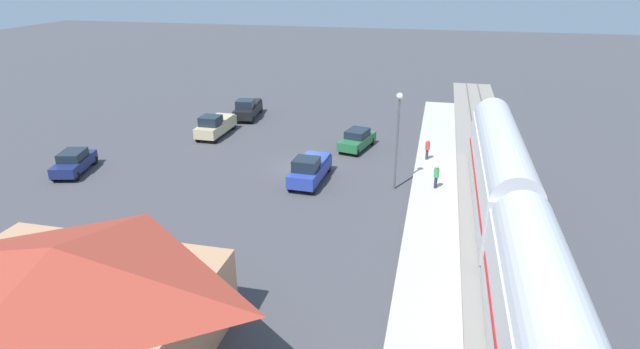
{
  "coord_description": "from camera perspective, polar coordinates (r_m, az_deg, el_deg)",
  "views": [
    {
      "loc": [
        -9.66,
        35.84,
        14.77
      ],
      "look_at": [
        -1.95,
        3.16,
        1.0
      ],
      "focal_mm": 28.49,
      "sensor_mm": 36.0,
      "label": 1
    }
  ],
  "objects": [
    {
      "name": "station_building",
      "position": [
        22.94,
        -26.85,
        -12.51
      ],
      "size": [
        11.97,
        8.98,
        4.99
      ],
      "color": "tan",
      "rests_on": "ground"
    },
    {
      "name": "pickup_black",
      "position": [
        54.16,
        -8.12,
        7.38
      ],
      "size": [
        2.64,
        5.61,
        2.14
      ],
      "color": "black",
      "rests_on": "ground"
    },
    {
      "name": "platform",
      "position": [
        38.71,
        12.77,
        -0.47
      ],
      "size": [
        3.2,
        46.0,
        0.3
      ],
      "color": "#B7B2A8",
      "rests_on": "ground"
    },
    {
      "name": "pedestrian_waiting_far",
      "position": [
        41.73,
        11.98,
        2.94
      ],
      "size": [
        0.36,
        0.36,
        1.71
      ],
      "color": "#333338",
      "rests_on": "platform"
    },
    {
      "name": "light_pole_near_platform",
      "position": [
        35.28,
        8.73,
        5.05
      ],
      "size": [
        0.44,
        0.44,
        6.99
      ],
      "color": "#515156",
      "rests_on": "ground"
    },
    {
      "name": "ground_plane",
      "position": [
        39.95,
        -1.69,
        0.59
      ],
      "size": [
        200.0,
        200.0,
        0.0
      ],
      "primitive_type": "plane",
      "color": "#424247"
    },
    {
      "name": "sedan_green",
      "position": [
        44.31,
        4.19,
        3.97
      ],
      "size": [
        2.84,
        4.8,
        1.74
      ],
      "color": "#236638",
      "rests_on": "ground"
    },
    {
      "name": "railway_track",
      "position": [
        38.97,
        18.64,
        -1.06
      ],
      "size": [
        4.8,
        70.0,
        0.3
      ],
      "color": "gray",
      "rests_on": "ground"
    },
    {
      "name": "pickup_tan",
      "position": [
        48.73,
        -11.67,
        5.45
      ],
      "size": [
        2.01,
        5.42,
        2.14
      ],
      "color": "#C6B284",
      "rests_on": "ground"
    },
    {
      "name": "pedestrian_on_platform",
      "position": [
        36.36,
        12.93,
        -0.07
      ],
      "size": [
        0.36,
        0.36,
        1.71
      ],
      "color": "#23284C",
      "rests_on": "platform"
    },
    {
      "name": "sedan_navy",
      "position": [
        43.35,
        -25.93,
        1.28
      ],
      "size": [
        2.89,
        4.81,
        1.74
      ],
      "color": "navy",
      "rests_on": "ground"
    },
    {
      "name": "pickup_blue",
      "position": [
        37.25,
        -1.15,
        0.65
      ],
      "size": [
        2.16,
        5.47,
        2.14
      ],
      "color": "#283D9E",
      "rests_on": "ground"
    }
  ]
}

